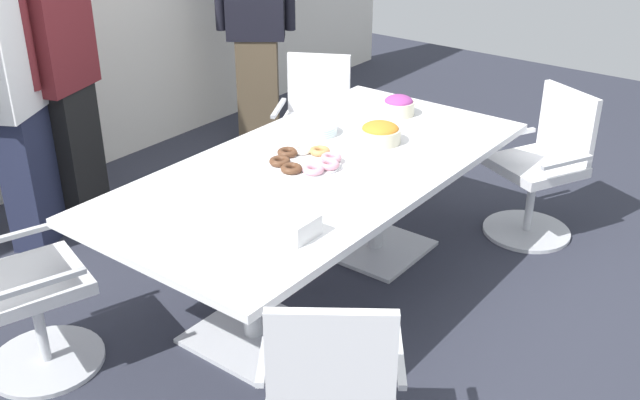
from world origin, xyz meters
The scene contains 14 objects.
ground_plane centered at (0.00, 0.00, -0.01)m, with size 10.00×10.00×0.01m, color #2D303D.
conference_table centered at (0.00, 0.00, 0.63)m, with size 2.40×1.20×0.75m.
office_chair_0 centered at (1.06, 0.85, 0.41)m, with size 0.73×0.73×0.91m.
office_chair_1 centered at (-1.35, 0.66, 0.41)m, with size 0.68×0.68×0.91m.
office_chair_2 centered at (-1.06, -0.86, 0.41)m, with size 0.75×0.75×0.91m.
office_chair_3 centered at (1.35, -0.67, 0.41)m, with size 0.72×0.72×0.91m.
person_standing_0 centered at (-0.62, 1.69, 0.92)m, with size 0.57×0.41×1.77m.
person_standing_1 centered at (-0.27, 1.73, 0.98)m, with size 0.60×0.35×1.87m.
person_standing_2 centered at (1.46, 1.74, 0.92)m, with size 0.44×0.53×1.76m.
snack_bowl_chips_orange centered at (0.45, -0.07, 0.81)m, with size 0.23×0.23×0.11m.
snack_bowl_candy_mix centered at (0.88, 0.09, 0.81)m, with size 0.19×0.19×0.12m.
donut_platter centered at (-0.04, 0.06, 0.77)m, with size 0.37×0.37×0.04m.
plate_stack centered at (0.34, 0.28, 0.78)m, with size 0.23×0.23×0.05m.
napkin_pile centered at (-0.65, -0.36, 0.79)m, with size 0.17×0.17×0.09m, color white.
Camera 1 is at (-2.76, -2.12, 2.28)m, focal length 41.81 mm.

